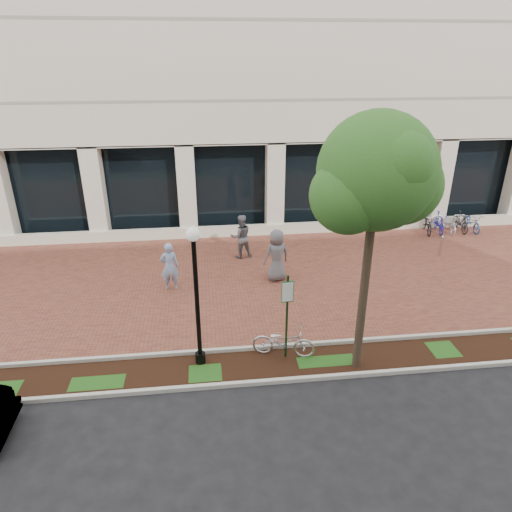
{
  "coord_description": "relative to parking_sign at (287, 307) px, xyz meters",
  "views": [
    {
      "loc": [
        -1.26,
        -15.29,
        7.78
      ],
      "look_at": [
        0.46,
        -0.8,
        1.29
      ],
      "focal_mm": 32.0,
      "sensor_mm": 36.0,
      "label": 1
    }
  ],
  "objects": [
    {
      "name": "brick_plaza",
      "position": [
        -0.81,
        4.93,
        -1.6
      ],
      "size": [
        40.0,
        9.0,
        0.01
      ],
      "primitive_type": "cube",
      "color": "brown",
      "rests_on": "ground"
    },
    {
      "name": "street_tree",
      "position": [
        1.88,
        -0.59,
        3.56
      ],
      "size": [
        3.27,
        2.73,
        6.72
      ],
      "color": "#423626",
      "rests_on": "ground"
    },
    {
      "name": "planting_strip",
      "position": [
        -0.81,
        -0.32,
        -1.6
      ],
      "size": [
        40.0,
        1.5,
        0.01
      ],
      "primitive_type": "cube",
      "color": "black",
      "rests_on": "ground"
    },
    {
      "name": "pedestrian_mid",
      "position": [
        -0.63,
        6.98,
        -0.68
      ],
      "size": [
        1.0,
        0.84,
        1.84
      ],
      "primitive_type": "imported",
      "rotation": [
        0.0,
        0.0,
        3.32
      ],
      "color": "slate",
      "rests_on": "ground"
    },
    {
      "name": "pedestrian_left",
      "position": [
        -3.38,
        4.47,
        -0.71
      ],
      "size": [
        0.67,
        0.46,
        1.78
      ],
      "primitive_type": "imported",
      "rotation": [
        0.0,
        0.0,
        3.2
      ],
      "color": "#8CA4D0",
      "rests_on": "ground"
    },
    {
      "name": "lamppost",
      "position": [
        -2.37,
        0.03,
        0.64
      ],
      "size": [
        0.36,
        0.36,
        3.97
      ],
      "color": "black",
      "rests_on": "ground"
    },
    {
      "name": "parking_sign",
      "position": [
        0.0,
        0.0,
        0.0
      ],
      "size": [
        0.34,
        0.07,
        2.53
      ],
      "rotation": [
        0.0,
        0.0,
        0.12
      ],
      "color": "#153917",
      "rests_on": "ground"
    },
    {
      "name": "pedestrian_right",
      "position": [
        0.49,
        4.77,
        -0.62
      ],
      "size": [
        1.11,
        0.88,
        1.97
      ],
      "primitive_type": "imported",
      "rotation": [
        0.0,
        0.0,
        3.44
      ],
      "color": "#5C5B60",
      "rests_on": "ground"
    },
    {
      "name": "locked_bicycle",
      "position": [
        -0.06,
        0.09,
        -1.14
      ],
      "size": [
        1.85,
        1.05,
        0.92
      ],
      "primitive_type": "imported",
      "rotation": [
        0.0,
        0.0,
        1.3
      ],
      "color": "silver",
      "rests_on": "ground"
    },
    {
      "name": "ground",
      "position": [
        -0.81,
        4.93,
        -1.6
      ],
      "size": [
        120.0,
        120.0,
        0.0
      ],
      "primitive_type": "plane",
      "color": "black",
      "rests_on": "ground"
    },
    {
      "name": "curb_street_side",
      "position": [
        -0.81,
        -1.07,
        -1.54
      ],
      "size": [
        40.0,
        0.12,
        0.12
      ],
      "primitive_type": "cube",
      "color": "beige",
      "rests_on": "ground"
    },
    {
      "name": "near_office_building",
      "position": [
        -0.81,
        15.4,
        8.45
      ],
      "size": [
        40.0,
        12.12,
        16.0
      ],
      "color": "beige",
      "rests_on": "ground"
    },
    {
      "name": "bike_rack_cluster",
      "position": [
        9.47,
        8.81,
        -1.16
      ],
      "size": [
        2.98,
        1.71,
        0.95
      ],
      "rotation": [
        0.0,
        0.0,
        -0.14
      ],
      "color": "black",
      "rests_on": "ground"
    },
    {
      "name": "curb_plaza_side",
      "position": [
        -0.81,
        0.43,
        -1.54
      ],
      "size": [
        40.0,
        0.12,
        0.12
      ],
      "primitive_type": "cube",
      "color": "beige",
      "rests_on": "ground"
    },
    {
      "name": "bollard",
      "position": [
        7.67,
        6.14,
        -1.15
      ],
      "size": [
        0.12,
        0.12,
        0.9
      ],
      "color": "#B5B6BA",
      "rests_on": "ground"
    }
  ]
}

